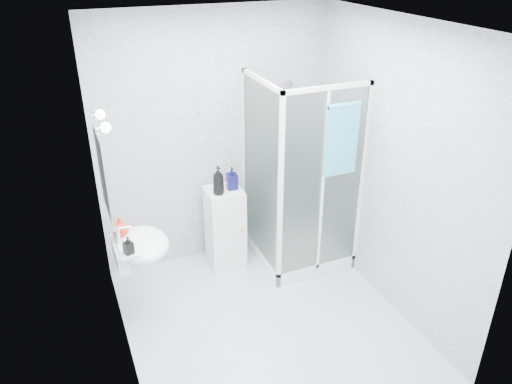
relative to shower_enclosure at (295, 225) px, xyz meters
name	(u,v)px	position (x,y,z in m)	size (l,w,h in m)	color
room	(267,195)	(-0.67, -0.77, 0.85)	(2.40, 2.60, 2.60)	#B8BCBE
shower_enclosure	(295,225)	(0.00, 0.00, 0.00)	(0.90, 0.95, 2.00)	silver
wall_basin	(139,246)	(-1.66, -0.32, 0.35)	(0.46, 0.56, 0.35)	silver
mirror	(103,174)	(-1.85, -0.32, 1.05)	(0.02, 0.60, 0.70)	white
vanity_lights	(102,121)	(-1.80, -0.32, 1.47)	(0.10, 0.40, 0.08)	silver
wall_hooks	(191,114)	(-0.92, 0.49, 1.17)	(0.23, 0.06, 0.03)	silver
storage_cabinet	(225,227)	(-0.69, 0.26, -0.01)	(0.37, 0.39, 0.87)	silver
hand_towel	(342,138)	(0.22, -0.40, 1.08)	(0.32, 0.05, 0.68)	#319CBA
shampoo_bottle_a	(218,180)	(-0.76, 0.20, 0.57)	(0.11, 0.11, 0.29)	black
shampoo_bottle_b	(232,178)	(-0.60, 0.26, 0.54)	(0.11, 0.11, 0.23)	#0B0A3E
soap_dispenser_orange	(120,227)	(-1.77, -0.21, 0.50)	(0.14, 0.14, 0.17)	red
soap_dispenser_black	(128,245)	(-1.76, -0.51, 0.49)	(0.07, 0.07, 0.15)	black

